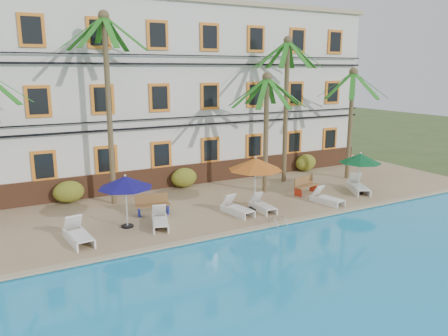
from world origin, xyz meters
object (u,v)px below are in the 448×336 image
bench_left (153,204)px  bench_right (305,185)px  lounger_b (160,220)px  palm_c (266,115)px  umbrella_red (255,164)px  lounger_a (78,234)px  umbrella_green (360,158)px  palm_e (351,107)px  umbrella_blue (125,182)px  palm_b (108,86)px  pool_ladder (278,225)px  lounger_f (358,186)px  palm_d (286,91)px  lounger_d (262,205)px  lounger_e (327,198)px  lounger_c (237,208)px

bench_left → bench_right: same height
lounger_b → bench_left: bench_left is taller
palm_c → umbrella_red: palm_c is taller
lounger_a → bench_right: lounger_a is taller
umbrella_green → lounger_a: 14.49m
palm_e → bench_left: 13.28m
umbrella_red → lounger_b: size_ratio=1.36×
palm_c → umbrella_blue: bearing=-167.4°
palm_b → palm_e: bearing=-6.2°
palm_e → pool_ladder: 10.72m
lounger_f → pool_ladder: 7.21m
palm_d → lounger_f: palm_d is taller
umbrella_red → bench_left: umbrella_red is taller
lounger_d → bench_left: bearing=157.4°
bench_left → lounger_d: bearing=-22.6°
bench_left → palm_d: bearing=13.1°
lounger_b → pool_ladder: size_ratio=2.52×
bench_left → lounger_f: bearing=-8.7°
umbrella_green → lounger_e: bearing=-167.9°
palm_c → bench_left: palm_c is taller
lounger_c → lounger_a: bearing=-179.8°
lounger_d → palm_b: bearing=143.2°
lounger_b → lounger_e: (8.37, -0.78, -0.01)m
palm_e → umbrella_blue: 14.54m
lounger_c → lounger_d: (1.30, -0.13, -0.02)m
umbrella_red → pool_ladder: size_ratio=3.43×
umbrella_blue → lounger_e: (9.60, -1.38, -1.67)m
lounger_c → lounger_d: lounger_c is taller
lounger_d → pool_ladder: 2.09m
palm_c → lounger_d: 5.05m
umbrella_red → lounger_c: size_ratio=1.36×
lounger_b → lounger_c: (3.66, -0.09, 0.00)m
lounger_d → bench_left: 5.06m
umbrella_blue → umbrella_red: 6.01m
palm_c → lounger_e: palm_c is taller
lounger_a → bench_right: 11.95m
lounger_a → lounger_e: bearing=-3.2°
lounger_f → bench_left: bearing=171.3°
lounger_e → bench_right: (0.17, 1.92, 0.20)m
umbrella_red → umbrella_green: 6.31m
lounger_d → lounger_f: bearing=2.4°
umbrella_blue → umbrella_green: size_ratio=1.01×
palm_e → bench_right: bearing=-161.2°
lounger_e → pool_ladder: lounger_e is taller
umbrella_red → lounger_c: umbrella_red is taller
lounger_b → pool_ladder: lounger_b is taller
palm_d → bench_left: size_ratio=5.31×
palm_b → bench_right: palm_b is taller
palm_d → umbrella_blue: bearing=-162.9°
umbrella_red → palm_d: bearing=40.3°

